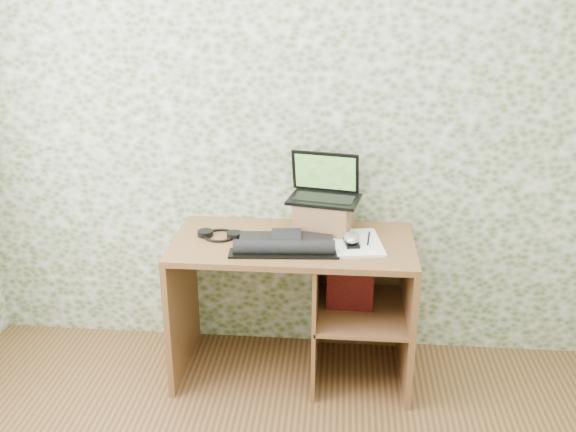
# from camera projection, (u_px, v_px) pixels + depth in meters

# --- Properties ---
(wall_back) EXTENTS (3.50, 0.00, 3.50)m
(wall_back) POSITION_uv_depth(u_px,v_px,m) (298.00, 118.00, 3.27)
(wall_back) COLOR white
(wall_back) RESTS_ON ground
(desk) EXTENTS (1.20, 0.60, 0.75)m
(desk) POSITION_uv_depth(u_px,v_px,m) (309.00, 287.00, 3.30)
(desk) COLOR brown
(desk) RESTS_ON floor
(riser) EXTENTS (0.32, 0.28, 0.17)m
(riser) POSITION_uv_depth(u_px,v_px,m) (324.00, 216.00, 3.28)
(riser) COLOR brown
(riser) RESTS_ON desk
(laptop) EXTENTS (0.39, 0.31, 0.23)m
(laptop) POSITION_uv_depth(u_px,v_px,m) (325.00, 188.00, 3.26)
(laptop) COLOR black
(laptop) RESTS_ON riser
(keyboard) EXTENTS (0.53, 0.29, 0.07)m
(keyboard) POSITION_uv_depth(u_px,v_px,m) (285.00, 244.00, 3.09)
(keyboard) COLOR black
(keyboard) RESTS_ON desk
(headphones) EXTENTS (0.23, 0.18, 0.03)m
(headphones) POSITION_uv_depth(u_px,v_px,m) (220.00, 235.00, 3.23)
(headphones) COLOR black
(headphones) RESTS_ON desk
(notepad) EXTENTS (0.28, 0.36, 0.02)m
(notepad) POSITION_uv_depth(u_px,v_px,m) (357.00, 243.00, 3.14)
(notepad) COLOR white
(notepad) RESTS_ON desk
(mouse) EXTENTS (0.10, 0.14, 0.04)m
(mouse) POSITION_uv_depth(u_px,v_px,m) (352.00, 240.00, 3.10)
(mouse) COLOR #B6B6B8
(mouse) RESTS_ON notepad
(pen) EXTENTS (0.02, 0.16, 0.01)m
(pen) POSITION_uv_depth(u_px,v_px,m) (369.00, 238.00, 3.17)
(pen) COLOR black
(pen) RESTS_ON notepad
(red_box) EXTENTS (0.24, 0.08, 0.28)m
(red_box) POSITION_uv_depth(u_px,v_px,m) (350.00, 283.00, 3.24)
(red_box) COLOR maroon
(red_box) RESTS_ON desk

